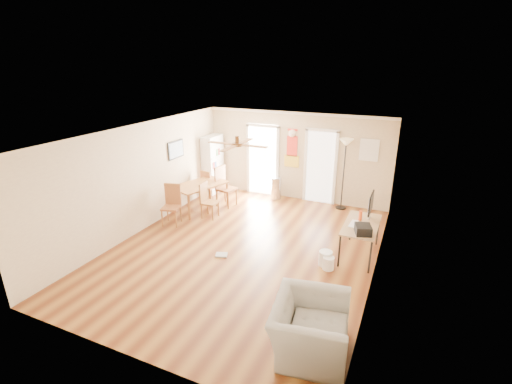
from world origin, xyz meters
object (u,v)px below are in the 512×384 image
at_px(dining_chair_right_b, 210,201).
at_px(wastebasket_a, 325,258).
at_px(computer_desk, 360,240).
at_px(armchair, 310,328).
at_px(dining_chair_right_a, 226,187).
at_px(dining_chair_near, 171,205).
at_px(bookshelf, 213,164).
at_px(trash_can, 276,188).
at_px(dining_chair_far, 210,185).
at_px(wastebasket_b, 328,263).
at_px(printer, 363,230).
at_px(torchiere_lamp, 343,175).
at_px(dining_table, 200,197).

relative_size(dining_chair_right_b, wastebasket_a, 3.02).
xyz_separation_m(computer_desk, armchair, (-0.21, -3.09, 0.02)).
height_order(dining_chair_right_a, dining_chair_near, dining_chair_right_a).
distance_m(bookshelf, trash_can, 2.14).
height_order(dining_chair_far, wastebasket_a, dining_chair_far).
relative_size(dining_chair_near, dining_chair_far, 1.13).
xyz_separation_m(dining_chair_far, wastebasket_a, (4.10, -2.32, -0.30)).
xyz_separation_m(bookshelf, wastebasket_b, (4.44, -3.08, -0.77)).
bearing_deg(dining_chair_far, wastebasket_b, 161.03).
bearing_deg(dining_chair_near, dining_chair_right_a, 52.90).
bearing_deg(dining_chair_near, wastebasket_b, -22.10).
distance_m(trash_can, printer, 4.15).
bearing_deg(wastebasket_a, printer, 21.95).
height_order(dining_chair_right_b, printer, dining_chair_right_b).
distance_m(dining_chair_right_b, armchair, 5.15).
distance_m(trash_can, wastebasket_b, 4.05).
relative_size(printer, armchair, 0.29).
distance_m(dining_chair_near, wastebasket_b, 4.22).
xyz_separation_m(printer, wastebasket_b, (-0.56, -0.38, -0.69)).
bearing_deg(wastebasket_b, printer, 34.38).
bearing_deg(computer_desk, wastebasket_b, -119.38).
xyz_separation_m(computer_desk, printer, (0.09, -0.45, 0.46)).
bearing_deg(dining_chair_right_b, dining_chair_near, 136.90).
relative_size(dining_chair_right_b, computer_desk, 0.69).
distance_m(dining_chair_right_a, dining_chair_near, 1.83).
bearing_deg(armchair, torchiere_lamp, -1.46).
xyz_separation_m(dining_table, wastebasket_b, (4.04, -1.66, -0.24)).
distance_m(computer_desk, armchair, 3.10).
relative_size(dining_chair_right_b, torchiere_lamp, 0.47).
bearing_deg(printer, dining_chair_right_b, 149.47).
bearing_deg(dining_chair_right_a, wastebasket_b, -114.11).
distance_m(trash_can, torchiere_lamp, 2.07).
bearing_deg(computer_desk, trash_can, 139.40).
bearing_deg(printer, wastebasket_b, -163.84).
relative_size(dining_chair_far, trash_can, 1.34).
relative_size(dining_chair_near, computer_desk, 0.75).
distance_m(dining_chair_right_a, wastebasket_b, 4.15).
bearing_deg(wastebasket_b, dining_chair_far, 149.83).
relative_size(bookshelf, torchiere_lamp, 0.90).
xyz_separation_m(dining_chair_far, computer_desk, (4.66, -1.61, -0.09)).
bearing_deg(dining_chair_right_a, dining_table, 142.07).
bearing_deg(wastebasket_b, dining_chair_right_a, 147.88).
xyz_separation_m(bookshelf, dining_chair_far, (0.25, -0.65, -0.45)).
xyz_separation_m(dining_chair_right_a, printer, (4.05, -1.81, 0.25)).
relative_size(dining_chair_far, printer, 2.61).
bearing_deg(computer_desk, bookshelf, 155.32).
bearing_deg(computer_desk, dining_table, 169.54).
bearing_deg(dining_chair_far, computer_desk, 172.14).
xyz_separation_m(dining_chair_right_a, armchair, (3.75, -4.46, -0.18)).
height_order(bookshelf, dining_chair_right_a, bookshelf).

